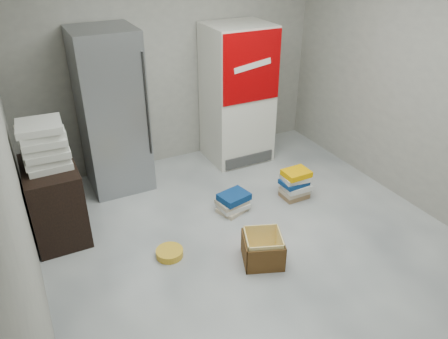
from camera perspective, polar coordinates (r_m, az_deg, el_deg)
name	(u,v)px	position (r m, az deg, el deg)	size (l,w,h in m)	color
ground	(272,262)	(4.32, 6.32, -11.93)	(5.00, 5.00, 0.00)	silver
room_shell	(285,81)	(3.43, 7.96, 11.42)	(4.04, 5.04, 2.82)	#9E9A8E
steel_fridge	(112,112)	(5.25, -14.44, 7.28)	(0.70, 0.72, 1.90)	#9B9DA2
coke_cooler	(237,94)	(5.80, 1.77, 9.78)	(0.80, 0.73, 1.80)	silver
wood_shelf	(55,201)	(4.74, -21.18, -3.80)	(0.50, 0.80, 0.80)	black
supply_box_stack	(44,144)	(4.46, -22.48, 3.04)	(0.44, 0.45, 0.45)	silver
phonebook_stack_main	(295,184)	(5.19, 9.28, -1.89)	(0.34, 0.27, 0.37)	olive
phonebook_stack_side	(233,202)	(4.92, 1.19, -4.31)	(0.39, 0.34, 0.22)	#C7B395
cardboard_box	(263,250)	(4.25, 5.08, -10.46)	(0.48, 0.48, 0.30)	yellow
bucket_lid	(170,253)	(4.37, -7.12, -10.75)	(0.27, 0.27, 0.07)	gold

